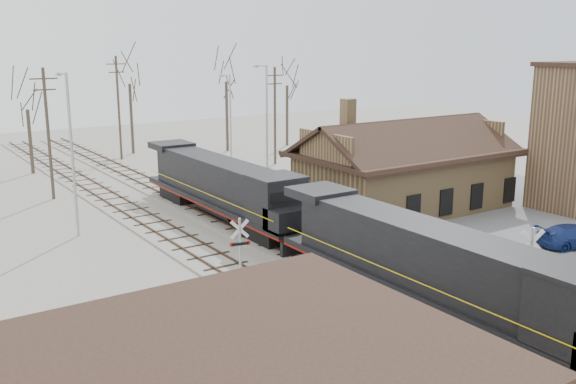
# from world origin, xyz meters

# --- Properties ---
(ground) EXTENTS (140.00, 140.00, 0.00)m
(ground) POSITION_xyz_m (0.00, 0.00, 0.00)
(ground) COLOR #A5A095
(ground) RESTS_ON ground
(road) EXTENTS (60.00, 9.00, 0.03)m
(road) POSITION_xyz_m (0.00, 0.00, 0.01)
(road) COLOR #5A5A5E
(road) RESTS_ON ground
(parking_lot) EXTENTS (22.00, 26.00, 0.03)m
(parking_lot) POSITION_xyz_m (18.00, 4.00, 0.02)
(parking_lot) COLOR #5A5A5E
(parking_lot) RESTS_ON ground
(track_main) EXTENTS (3.40, 90.00, 0.24)m
(track_main) POSITION_xyz_m (0.00, 15.00, 0.07)
(track_main) COLOR #A5A095
(track_main) RESTS_ON ground
(track_siding) EXTENTS (3.40, 90.00, 0.24)m
(track_siding) POSITION_xyz_m (-4.50, 15.00, 0.07)
(track_siding) COLOR #A5A095
(track_siding) RESTS_ON ground
(depot) EXTENTS (15.20, 9.31, 7.90)m
(depot) POSITION_xyz_m (11.99, 12.00, 2.41)
(depot) COLOR #9A7B50
(depot) RESTS_ON ground
(locomotive_lead) EXTENTS (2.80, 18.76, 4.16)m
(locomotive_lead) POSITION_xyz_m (0.00, -2.69, 2.19)
(locomotive_lead) COLOR black
(locomotive_lead) RESTS_ON ground
(locomotive_trailing) EXTENTS (2.80, 18.76, 3.94)m
(locomotive_trailing) POSITION_xyz_m (0.00, 16.35, 2.19)
(locomotive_trailing) COLOR black
(locomotive_trailing) RESTS_ON ground
(crossbuck_near) EXTENTS (1.13, 0.52, 4.16)m
(crossbuck_near) POSITION_xyz_m (2.95, -4.92, 1.94)
(crossbuck_near) COLOR #A5A8AD
(crossbuck_near) RESTS_ON ground
(crossbuck_far) EXTENTS (1.01, 0.31, 3.56)m
(crossbuck_far) POSITION_xyz_m (-5.35, 4.96, 1.70)
(crossbuck_far) COLOR #A5A8AD
(crossbuck_far) RESTS_ON ground
(parked_car) EXTENTS (4.93, 3.29, 1.33)m
(parked_car) POSITION_xyz_m (14.06, -0.09, 0.66)
(parked_car) COLOR navy
(parked_car) RESTS_ON ground
(streetlight_a) EXTENTS (0.25, 2.04, 9.90)m
(streetlight_a) POSITION_xyz_m (-9.27, 18.31, 5.49)
(streetlight_a) COLOR #A5A8AD
(streetlight_a) RESTS_ON ground
(streetlight_b) EXTENTS (0.25, 2.04, 9.84)m
(streetlight_b) POSITION_xyz_m (8.40, 24.67, 5.46)
(streetlight_b) COLOR #A5A8AD
(streetlight_b) RESTS_ON ground
(streetlight_c) EXTENTS (0.25, 2.04, 8.67)m
(streetlight_c) POSITION_xyz_m (9.65, 33.21, 4.87)
(streetlight_c) COLOR #A5A8AD
(streetlight_c) RESTS_ON ground
(utility_pole_a) EXTENTS (2.00, 0.24, 9.82)m
(utility_pole_a) POSITION_xyz_m (-8.02, 28.93, 5.14)
(utility_pole_a) COLOR #382D23
(utility_pole_a) RESTS_ON ground
(utility_pole_b) EXTENTS (2.00, 0.24, 10.35)m
(utility_pole_b) POSITION_xyz_m (2.17, 42.60, 5.40)
(utility_pole_b) COLOR #382D23
(utility_pole_b) RESTS_ON ground
(utility_pole_c) EXTENTS (2.00, 0.24, 9.36)m
(utility_pole_c) POSITION_xyz_m (13.84, 31.79, 4.90)
(utility_pole_c) COLOR #382D23
(utility_pole_c) RESTS_ON ground
(tree_b) EXTENTS (3.86, 3.86, 9.46)m
(tree_b) POSITION_xyz_m (-7.02, 40.10, 6.73)
(tree_b) COLOR #382D23
(tree_b) RESTS_ON ground
(tree_c) EXTENTS (4.93, 4.93, 12.08)m
(tree_c) POSITION_xyz_m (4.47, 45.44, 8.60)
(tree_c) COLOR #382D23
(tree_c) RESTS_ON ground
(tree_d) EXTENTS (5.02, 5.02, 12.30)m
(tree_d) POSITION_xyz_m (13.69, 41.25, 8.76)
(tree_d) COLOR #382D23
(tree_d) RESTS_ON ground
(tree_e) EXTENTS (4.58, 4.58, 11.21)m
(tree_e) POSITION_xyz_m (21.34, 40.92, 7.99)
(tree_e) COLOR #382D23
(tree_e) RESTS_ON ground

